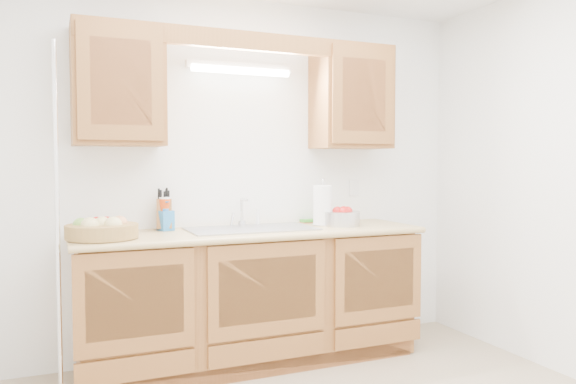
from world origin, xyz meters
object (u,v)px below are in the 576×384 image
paper_towel (323,206)px  apple_bowl (341,217)px  fruit_basket (102,229)px  knife_block (164,214)px

paper_towel → apple_bowl: paper_towel is taller
fruit_basket → paper_towel: bearing=4.6°
fruit_basket → knife_block: bearing=35.9°
apple_bowl → fruit_basket: bearing=-177.8°
knife_block → paper_towel: paper_towel is taller
knife_block → apple_bowl: bearing=0.1°
fruit_basket → paper_towel: 1.51m
knife_block → apple_bowl: knife_block is taller
knife_block → paper_towel: bearing=1.8°
fruit_basket → paper_towel: size_ratio=1.26×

